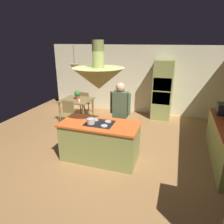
{
  "coord_description": "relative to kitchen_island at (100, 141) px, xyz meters",
  "views": [
    {
      "loc": [
        1.62,
        -4.19,
        2.72
      ],
      "look_at": [
        0.1,
        0.4,
        1.0
      ],
      "focal_mm": 32.68,
      "sensor_mm": 36.0,
      "label": 1
    }
  ],
  "objects": [
    {
      "name": "cooking_pot_on_cooktop",
      "position": [
        -0.16,
        -0.13,
        0.54
      ],
      "size": [
        0.18,
        0.18,
        0.12
      ],
      "primitive_type": "cylinder",
      "color": "#B2B2B7",
      "rests_on": "kitchen_island"
    },
    {
      "name": "ground",
      "position": [
        0.0,
        0.2,
        -0.46
      ],
      "size": [
        8.16,
        8.16,
        0.0
      ],
      "primitive_type": "plane",
      "color": "#9E7042"
    },
    {
      "name": "range_hood",
      "position": [
        0.0,
        0.0,
        1.51
      ],
      "size": [
        1.1,
        1.1,
        1.0
      ],
      "color": "#8C934C"
    },
    {
      "name": "dining_table",
      "position": [
        -1.7,
        2.1,
        0.19
      ],
      "size": [
        1.01,
        0.94,
        0.76
      ],
      "color": "olive",
      "rests_on": "ground"
    },
    {
      "name": "cup_on_table",
      "position": [
        -1.48,
        1.87,
        0.34
      ],
      "size": [
        0.07,
        0.07,
        0.09
      ],
      "primitive_type": "cylinder",
      "color": "white",
      "rests_on": "dining_table"
    },
    {
      "name": "chair_facing_island",
      "position": [
        -1.7,
        1.41,
        0.04
      ],
      "size": [
        0.4,
        0.4,
        0.87
      ],
      "color": "olive",
      "rests_on": "ground"
    },
    {
      "name": "chair_by_back_wall",
      "position": [
        -1.7,
        2.79,
        0.04
      ],
      "size": [
        0.4,
        0.4,
        0.87
      ],
      "rotation": [
        0.0,
        0.0,
        3.14
      ],
      "color": "olive",
      "rests_on": "ground"
    },
    {
      "name": "person_at_island",
      "position": [
        0.28,
        0.71,
        0.54
      ],
      "size": [
        0.53,
        0.23,
        1.74
      ],
      "color": "tan",
      "rests_on": "ground"
    },
    {
      "name": "kitchen_island",
      "position": [
        0.0,
        0.0,
        0.0
      ],
      "size": [
        1.81,
        0.87,
        0.94
      ],
      "color": "#8C934C",
      "rests_on": "ground"
    },
    {
      "name": "oven_tower",
      "position": [
        1.1,
        3.24,
        0.57
      ],
      "size": [
        0.66,
        0.62,
        2.08
      ],
      "color": "#8C934C",
      "rests_on": "ground"
    },
    {
      "name": "potted_plant_on_table",
      "position": [
        -1.68,
        2.14,
        0.46
      ],
      "size": [
        0.2,
        0.2,
        0.3
      ],
      "color": "#99382D",
      "rests_on": "dining_table"
    },
    {
      "name": "pendant_light_over_table",
      "position": [
        -1.7,
        2.1,
        1.4
      ],
      "size": [
        0.32,
        0.32,
        0.82
      ],
      "color": "beige"
    },
    {
      "name": "wall_back",
      "position": [
        0.0,
        3.65,
        0.81
      ],
      "size": [
        6.8,
        0.1,
        2.55
      ],
      "primitive_type": "cube",
      "color": "beige",
      "rests_on": "ground"
    }
  ]
}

